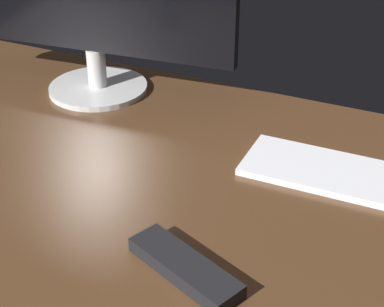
# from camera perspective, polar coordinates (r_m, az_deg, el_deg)

# --- Properties ---
(desk) EXTENTS (1.40, 0.84, 0.02)m
(desk) POSITION_cam_1_polar(r_m,az_deg,el_deg) (1.07, -3.91, -2.79)
(desk) COLOR #4C301C
(desk) RESTS_ON ground
(keyboard) EXTENTS (0.37, 0.14, 0.01)m
(keyboard) POSITION_cam_1_polar(r_m,az_deg,el_deg) (1.09, 14.45, -2.10)
(keyboard) COLOR white
(keyboard) RESTS_ON desk
(tv_remote) EXTENTS (0.19, 0.12, 0.02)m
(tv_remote) POSITION_cam_1_polar(r_m,az_deg,el_deg) (0.86, -0.68, -10.53)
(tv_remote) COLOR black
(tv_remote) RESTS_ON desk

